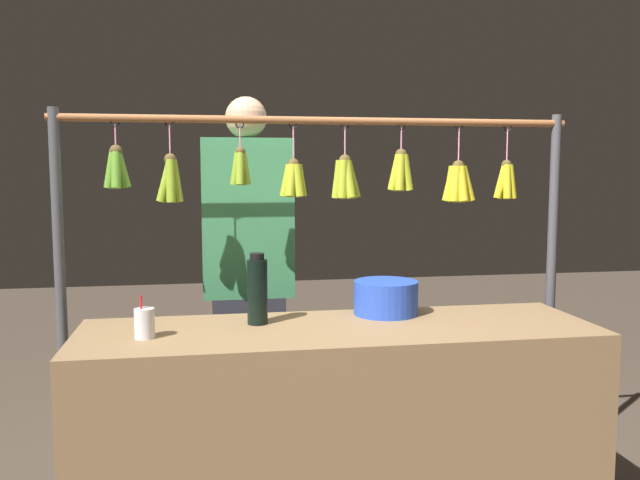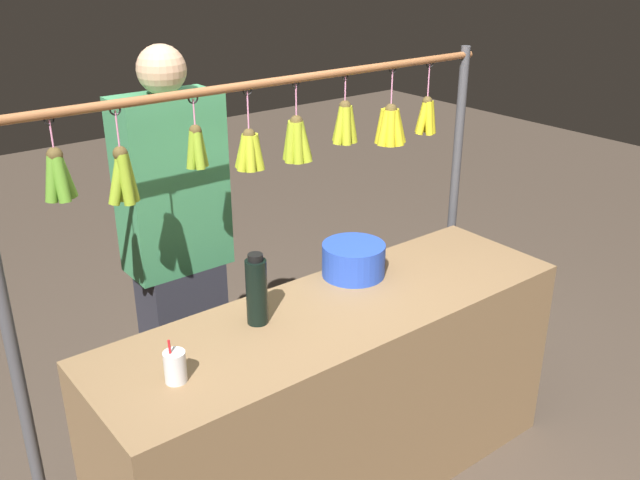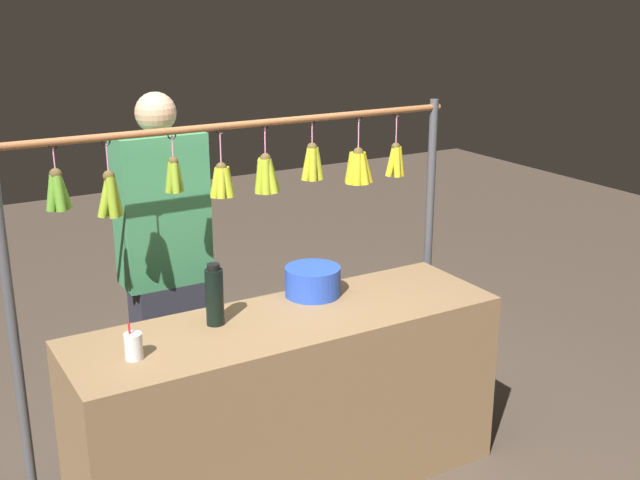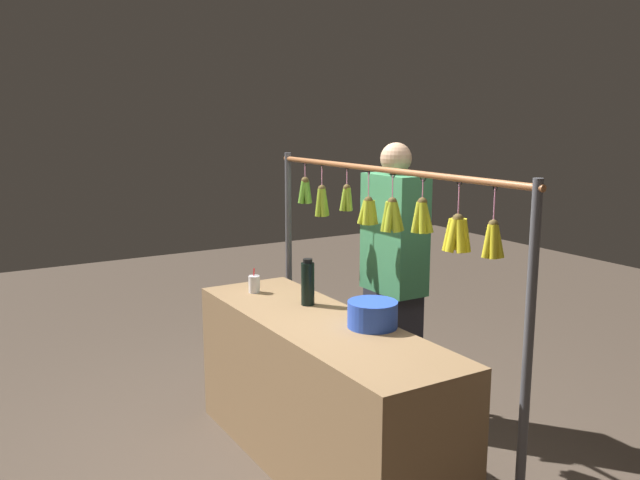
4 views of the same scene
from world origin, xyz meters
The scene contains 6 objects.
market_counter centered at (0.00, 0.00, 0.42)m, with size 1.94×0.59×0.85m, color olive.
display_rack centered at (-0.04, -0.40, 1.24)m, with size 2.21×0.14×1.68m.
water_bottle centered at (0.30, -0.10, 0.98)m, with size 0.08×0.08×0.27m.
blue_bucket centered at (-0.23, -0.18, 0.91)m, with size 0.26×0.26×0.14m, color blue.
drink_cup centered at (0.71, 0.05, 0.90)m, with size 0.07×0.07×0.15m.
vendor_person centered at (0.30, -0.72, 0.88)m, with size 0.42×0.23×1.77m.
Camera 2 is at (1.49, 1.78, 2.13)m, focal length 39.12 mm.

